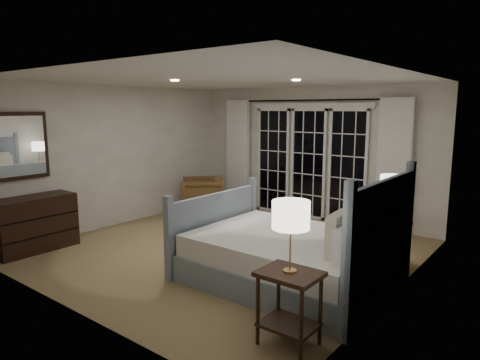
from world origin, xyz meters
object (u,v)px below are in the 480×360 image
Objects in this scene: dresser at (35,224)px; armchair at (203,196)px; nightstand_left at (289,297)px; lamp_left at (291,216)px; bed at (291,256)px; lamp_right at (393,185)px; nightstand_right at (390,238)px.

armchair is at bearing 81.39° from dresser.
nightstand_left is at bearing 8.75° from armchair.
lamp_left is at bearing 8.75° from armchair.
bed is 1.40m from nightstand_left.
lamp_right is 4.03m from armchair.
lamp_right is (0.04, 2.47, -0.07)m from lamp_left.
armchair is at bearing 149.83° from bed.
bed is 3.66m from armchair.
nightstand_right is (0.75, 1.27, 0.06)m from bed.
dresser is at bearing -160.36° from bed.
nightstand_right is 2.59m from lamp_left.
lamp_left is at bearing 1.32° from dresser.
dresser is at bearing -178.68° from nightstand_left.
nightstand_right is at bearing 38.51° from armchair.
dresser is at bearing -51.77° from armchair.
lamp_left is 2.47m from lamp_right.
bed is 3.76× the size of lamp_right.
nightstand_right is (0.04, 2.47, -0.05)m from nightstand_left.
lamp_right reaches higher than armchair.
nightstand_left is 4.93m from armchair.
nightstand_right is 0.98× the size of lamp_right.
nightstand_right is 0.97× the size of lamp_left.
bed reaches higher than lamp_right.
armchair is (-3.88, 3.04, -0.82)m from lamp_left.
lamp_right is 5.14m from dresser.
lamp_left is (0.71, -1.20, 0.85)m from bed.
lamp_right is at bearing 88.97° from lamp_left.
lamp_left is 1.01× the size of lamp_right.
bed reaches higher than dresser.
nightstand_right is 0.75× the size of armchair.
lamp_right reaches higher than dresser.
lamp_left is 0.55× the size of dresser.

